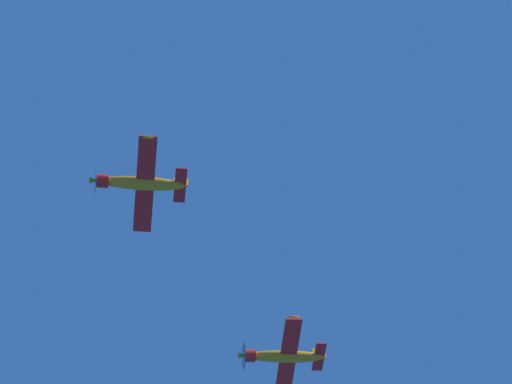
# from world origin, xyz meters

# --- Properties ---
(airplane_lead) EXTENTS (6.59, 7.06, 2.45)m
(airplane_lead) POSITION_xyz_m (5.56, 2.00, 72.46)
(airplane_lead) COLOR orange
(airplane_left_wingman) EXTENTS (6.58, 7.05, 2.71)m
(airplane_left_wingman) POSITION_xyz_m (7.53, 20.40, 72.90)
(airplane_left_wingman) COLOR orange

